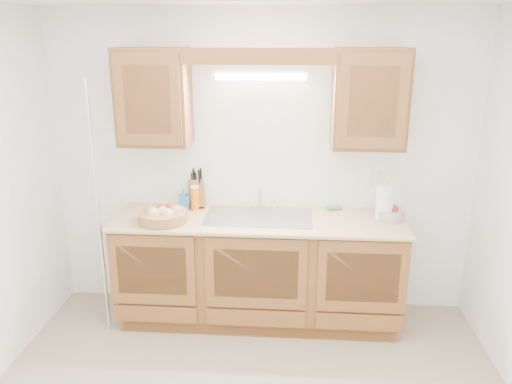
# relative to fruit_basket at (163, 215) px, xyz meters

# --- Properties ---
(room) EXTENTS (3.52, 3.50, 2.50)m
(room) POSITION_rel_fruit_basket_xyz_m (0.74, -1.06, 0.30)
(room) COLOR tan
(room) RESTS_ON ground
(base_cabinets) EXTENTS (2.20, 0.60, 0.86)m
(base_cabinets) POSITION_rel_fruit_basket_xyz_m (0.74, 0.14, -0.51)
(base_cabinets) COLOR brown
(base_cabinets) RESTS_ON ground
(countertop) EXTENTS (2.30, 0.63, 0.04)m
(countertop) POSITION_rel_fruit_basket_xyz_m (0.74, 0.12, -0.07)
(countertop) COLOR tan
(countertop) RESTS_ON base_cabinets
(upper_cabinet_left) EXTENTS (0.55, 0.33, 0.75)m
(upper_cabinet_left) POSITION_rel_fruit_basket_xyz_m (-0.09, 0.27, 0.87)
(upper_cabinet_left) COLOR brown
(upper_cabinet_left) RESTS_ON room
(upper_cabinet_right) EXTENTS (0.55, 0.33, 0.75)m
(upper_cabinet_right) POSITION_rel_fruit_basket_xyz_m (1.57, 0.27, 0.87)
(upper_cabinet_right) COLOR brown
(upper_cabinet_right) RESTS_ON room
(valance) EXTENTS (2.20, 0.05, 0.12)m
(valance) POSITION_rel_fruit_basket_xyz_m (0.74, 0.13, 1.19)
(valance) COLOR brown
(valance) RESTS_ON room
(fluorescent_fixture) EXTENTS (0.76, 0.08, 0.08)m
(fluorescent_fixture) POSITION_rel_fruit_basket_xyz_m (0.74, 0.36, 1.04)
(fluorescent_fixture) COLOR white
(fluorescent_fixture) RESTS_ON room
(sink) EXTENTS (0.84, 0.46, 0.36)m
(sink) POSITION_rel_fruit_basket_xyz_m (0.74, 0.15, -0.12)
(sink) COLOR #9E9EA3
(sink) RESTS_ON countertop
(wire_shelf_pole) EXTENTS (0.03, 0.03, 2.00)m
(wire_shelf_pole) POSITION_rel_fruit_basket_xyz_m (-0.46, -0.13, 0.05)
(wire_shelf_pole) COLOR silver
(wire_shelf_pole) RESTS_ON ground
(outlet_plate) EXTENTS (0.08, 0.01, 0.12)m
(outlet_plate) POSITION_rel_fruit_basket_xyz_m (1.69, 0.43, 0.20)
(outlet_plate) COLOR white
(outlet_plate) RESTS_ON room
(fruit_basket) EXTENTS (0.40, 0.40, 0.12)m
(fruit_basket) POSITION_rel_fruit_basket_xyz_m (0.00, 0.00, 0.00)
(fruit_basket) COLOR #A57142
(fruit_basket) RESTS_ON countertop
(knife_block) EXTENTS (0.17, 0.22, 0.33)m
(knife_block) POSITION_rel_fruit_basket_xyz_m (0.20, 0.38, 0.07)
(knife_block) COLOR brown
(knife_block) RESTS_ON countertop
(orange_canister) EXTENTS (0.08, 0.08, 0.20)m
(orange_canister) POSITION_rel_fruit_basket_xyz_m (0.20, 0.29, 0.05)
(orange_canister) COLOR orange
(orange_canister) RESTS_ON countertop
(soap_bottle) EXTENTS (0.09, 0.10, 0.18)m
(soap_bottle) POSITION_rel_fruit_basket_xyz_m (0.10, 0.30, 0.04)
(soap_bottle) COLOR #297BCF
(soap_bottle) RESTS_ON countertop
(sponge) EXTENTS (0.13, 0.10, 0.02)m
(sponge) POSITION_rel_fruit_basket_xyz_m (1.35, 0.38, -0.04)
(sponge) COLOR #CC333F
(sponge) RESTS_ON countertop
(paper_towel) EXTENTS (0.16, 0.16, 0.34)m
(paper_towel) POSITION_rel_fruit_basket_xyz_m (1.72, 0.16, 0.09)
(paper_towel) COLOR silver
(paper_towel) RESTS_ON countertop
(apple_bowl) EXTENTS (0.30, 0.30, 0.12)m
(apple_bowl) POSITION_rel_fruit_basket_xyz_m (1.77, 0.17, -0.00)
(apple_bowl) COLOR silver
(apple_bowl) RESTS_ON countertop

